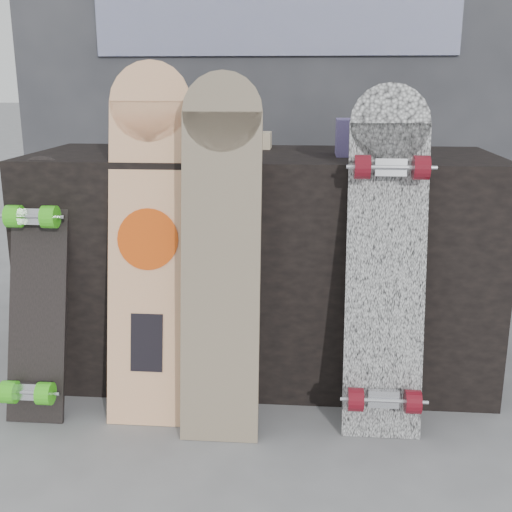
# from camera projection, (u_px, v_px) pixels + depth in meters

# --- Properties ---
(ground) EXTENTS (60.00, 60.00, 0.00)m
(ground) POSITION_uv_depth(u_px,v_px,m) (249.00, 436.00, 1.95)
(ground) COLOR slate
(ground) RESTS_ON ground
(vendor_table) EXTENTS (1.60, 0.60, 0.80)m
(vendor_table) POSITION_uv_depth(u_px,v_px,m) (262.00, 264.00, 2.33)
(vendor_table) COLOR black
(vendor_table) RESTS_ON ground
(booth) EXTENTS (2.40, 0.22, 2.20)m
(booth) POSITION_uv_depth(u_px,v_px,m) (276.00, 68.00, 2.96)
(booth) COLOR #313135
(booth) RESTS_ON ground
(merch_box_purple) EXTENTS (0.18, 0.12, 0.10)m
(merch_box_purple) POSITION_uv_depth(u_px,v_px,m) (176.00, 136.00, 2.33)
(merch_box_purple) COLOR #483975
(merch_box_purple) RESTS_ON vendor_table
(merch_box_small) EXTENTS (0.14, 0.14, 0.12)m
(merch_box_small) POSITION_uv_depth(u_px,v_px,m) (357.00, 137.00, 2.14)
(merch_box_small) COLOR #483975
(merch_box_small) RESTS_ON vendor_table
(merch_box_flat) EXTENTS (0.22, 0.10, 0.06)m
(merch_box_flat) POSITION_uv_depth(u_px,v_px,m) (241.00, 140.00, 2.38)
(merch_box_flat) COLOR #D1B78C
(merch_box_flat) RESTS_ON vendor_table
(longboard_geisha) EXTENTS (0.25, 0.26, 1.11)m
(longboard_geisha) POSITION_uv_depth(u_px,v_px,m) (148.00, 234.00, 1.98)
(longboard_geisha) COLOR beige
(longboard_geisha) RESTS_ON ground
(longboard_celtic) EXTENTS (0.23, 0.21, 1.07)m
(longboard_celtic) POSITION_uv_depth(u_px,v_px,m) (221.00, 248.00, 1.87)
(longboard_celtic) COLOR beige
(longboard_celtic) RESTS_ON ground
(longboard_cascadia) EXTENTS (0.23, 0.28, 1.04)m
(longboard_cascadia) POSITION_uv_depth(u_px,v_px,m) (386.00, 259.00, 1.89)
(longboard_cascadia) COLOR white
(longboard_cascadia) RESTS_ON ground
(skateboard_dark) EXTENTS (0.18, 0.30, 0.82)m
(skateboard_dark) POSITION_uv_depth(u_px,v_px,m) (36.00, 288.00, 2.01)
(skateboard_dark) COLOR black
(skateboard_dark) RESTS_ON ground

